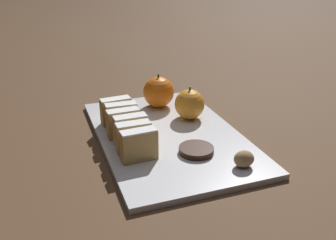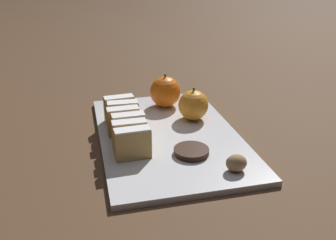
{
  "view_description": "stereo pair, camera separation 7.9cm",
  "coord_description": "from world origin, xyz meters",
  "px_view_note": "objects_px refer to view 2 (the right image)",
  "views": [
    {
      "loc": [
        -0.25,
        -0.68,
        0.36
      ],
      "look_at": [
        0.0,
        0.0,
        0.04
      ],
      "focal_mm": 40.0,
      "sensor_mm": 36.0,
      "label": 1
    },
    {
      "loc": [
        -0.17,
        -0.7,
        0.36
      ],
      "look_at": [
        0.0,
        0.0,
        0.04
      ],
      "focal_mm": 40.0,
      "sensor_mm": 36.0,
      "label": 2
    }
  ],
  "objects_px": {
    "walnut": "(236,163)",
    "chocolate_cookie": "(191,151)",
    "orange_near": "(165,92)",
    "orange_far": "(193,105)"
  },
  "relations": [
    {
      "from": "orange_near",
      "to": "orange_far",
      "type": "bearing_deg",
      "value": -64.69
    },
    {
      "from": "walnut",
      "to": "chocolate_cookie",
      "type": "bearing_deg",
      "value": 127.77
    },
    {
      "from": "orange_near",
      "to": "walnut",
      "type": "relative_size",
      "value": 2.24
    },
    {
      "from": "orange_near",
      "to": "walnut",
      "type": "bearing_deg",
      "value": -81.09
    },
    {
      "from": "chocolate_cookie",
      "to": "orange_far",
      "type": "bearing_deg",
      "value": 71.85
    },
    {
      "from": "orange_near",
      "to": "walnut",
      "type": "distance_m",
      "value": 0.33
    },
    {
      "from": "orange_near",
      "to": "chocolate_cookie",
      "type": "bearing_deg",
      "value": -91.77
    },
    {
      "from": "orange_far",
      "to": "walnut",
      "type": "height_order",
      "value": "orange_far"
    },
    {
      "from": "orange_near",
      "to": "orange_far",
      "type": "distance_m",
      "value": 0.1
    },
    {
      "from": "orange_near",
      "to": "orange_far",
      "type": "relative_size",
      "value": 1.1
    }
  ]
}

